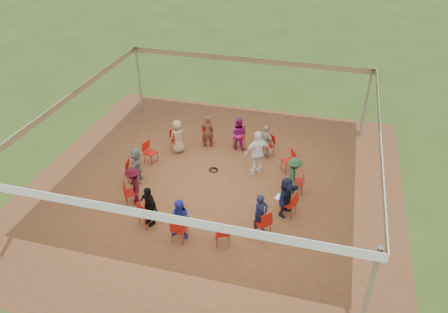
% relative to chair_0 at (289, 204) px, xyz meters
% --- Properties ---
extents(ground, '(80.00, 80.00, 0.00)m').
position_rel_chair_0_xyz_m(ground, '(-2.77, 0.86, -0.45)').
color(ground, '#335019').
rests_on(ground, ground).
extents(dirt_patch, '(13.00, 13.00, 0.00)m').
position_rel_chair_0_xyz_m(dirt_patch, '(-2.77, 0.86, -0.44)').
color(dirt_patch, brown).
rests_on(dirt_patch, ground).
extents(tent, '(10.33, 10.33, 3.00)m').
position_rel_chair_0_xyz_m(tent, '(-2.77, 0.86, 1.92)').
color(tent, '#B2B2B7').
rests_on(tent, ground).
extents(chair_0, '(0.54, 0.53, 0.90)m').
position_rel_chair_0_xyz_m(chair_0, '(0.00, 0.00, 0.00)').
color(chair_0, '#A81209').
rests_on(chair_0, ground).
extents(chair_1, '(0.50, 0.48, 0.90)m').
position_rel_chair_0_xyz_m(chair_1, '(0.10, 1.29, 0.00)').
color(chair_1, '#A81209').
rests_on(chair_1, ground).
extents(chair_2, '(0.60, 0.59, 0.90)m').
position_rel_chair_0_xyz_m(chair_2, '(-0.37, 2.49, 0.00)').
color(chair_2, '#A81209').
rests_on(chair_2, ground).
extents(chair_3, '(0.58, 0.59, 0.90)m').
position_rel_chair_0_xyz_m(chair_3, '(-1.31, 3.37, 0.00)').
color(chair_3, '#A81209').
rests_on(chair_3, ground).
extents(chair_4, '(0.45, 0.47, 0.90)m').
position_rel_chair_0_xyz_m(chair_4, '(-2.54, 3.75, 0.00)').
color(chair_4, '#A81209').
rests_on(chair_4, ground).
extents(chair_5, '(0.55, 0.56, 0.90)m').
position_rel_chair_0_xyz_m(chair_5, '(-3.82, 3.56, 0.00)').
color(chair_5, '#A81209').
rests_on(chair_5, ground).
extents(chair_6, '(0.61, 0.61, 0.90)m').
position_rel_chair_0_xyz_m(chair_6, '(-4.89, 2.84, 0.00)').
color(chair_6, '#A81209').
rests_on(chair_6, ground).
extents(chair_7, '(0.54, 0.53, 0.90)m').
position_rel_chair_0_xyz_m(chair_7, '(-5.54, 1.72, 0.00)').
color(chair_7, '#A81209').
rests_on(chair_7, ground).
extents(chair_8, '(0.50, 0.48, 0.90)m').
position_rel_chair_0_xyz_m(chair_8, '(-5.64, 0.44, 0.00)').
color(chair_8, '#A81209').
rests_on(chair_8, ground).
extents(chair_9, '(0.60, 0.59, 0.90)m').
position_rel_chair_0_xyz_m(chair_9, '(-5.17, -0.77, 0.00)').
color(chair_9, '#A81209').
rests_on(chair_9, ground).
extents(chair_10, '(0.58, 0.59, 0.90)m').
position_rel_chair_0_xyz_m(chair_10, '(-4.22, -1.65, 0.00)').
color(chair_10, '#A81209').
rests_on(chair_10, ground).
extents(chair_11, '(0.45, 0.47, 0.90)m').
position_rel_chair_0_xyz_m(chair_11, '(-2.99, -2.03, 0.00)').
color(chair_11, '#A81209').
rests_on(chair_11, ground).
extents(chair_12, '(0.55, 0.56, 0.90)m').
position_rel_chair_0_xyz_m(chair_12, '(-1.72, -1.84, 0.00)').
color(chair_12, '#A81209').
rests_on(chair_12, ground).
extents(chair_13, '(0.61, 0.61, 0.90)m').
position_rel_chair_0_xyz_m(chair_13, '(-0.65, -1.12, 0.00)').
color(chair_13, '#A81209').
rests_on(chair_13, ground).
extents(person_seated_0, '(0.84, 1.37, 1.38)m').
position_rel_chair_0_xyz_m(person_seated_0, '(-0.11, 0.04, 0.25)').
color(person_seated_0, '#151B3A').
rests_on(person_seated_0, ground).
extents(person_seated_1, '(0.57, 0.95, 1.38)m').
position_rel_chair_0_xyz_m(person_seated_1, '(-0.02, 1.27, 0.25)').
color(person_seated_1, '#214729').
rests_on(person_seated_1, ground).
extents(person_seated_2, '(0.91, 0.77, 1.38)m').
position_rel_chair_0_xyz_m(person_seated_2, '(-1.37, 3.26, 0.25)').
color(person_seated_2, '#A29B8F').
rests_on(person_seated_2, ground).
extents(person_seated_3, '(0.70, 0.44, 1.38)m').
position_rel_chair_0_xyz_m(person_seated_3, '(-2.55, 3.63, 0.25)').
color(person_seated_3, '#8D146D').
rests_on(person_seated_3, ground).
extents(person_seated_4, '(0.59, 0.49, 1.38)m').
position_rel_chair_0_xyz_m(person_seated_4, '(-3.78, 3.45, 0.25)').
color(person_seated_4, '#522E20').
rests_on(person_seated_4, ground).
extents(person_seated_5, '(0.74, 0.75, 1.38)m').
position_rel_chair_0_xyz_m(person_seated_5, '(-4.80, 2.76, 0.25)').
color(person_seated_5, '#9B865C').
rests_on(person_seated_5, ground).
extents(person_seated_6, '(0.66, 1.34, 1.38)m').
position_rel_chair_0_xyz_m(person_seated_6, '(-5.52, 0.45, 0.25)').
color(person_seated_6, slate).
rests_on(person_seated_6, ground).
extents(person_seated_7, '(0.87, 0.99, 1.38)m').
position_rel_chair_0_xyz_m(person_seated_7, '(-5.07, -0.70, 0.25)').
color(person_seated_7, '#3D0815').
rests_on(person_seated_7, ground).
extents(person_seated_8, '(0.91, 0.77, 1.38)m').
position_rel_chair_0_xyz_m(person_seated_8, '(-4.16, -1.54, 0.25)').
color(person_seated_8, black).
rests_on(person_seated_8, ground).
extents(person_seated_9, '(0.70, 0.44, 1.38)m').
position_rel_chair_0_xyz_m(person_seated_9, '(-2.98, -1.91, 0.25)').
color(person_seated_9, '#2932B4').
rests_on(person_seated_9, ground).
extents(person_seated_10, '(0.59, 0.59, 1.38)m').
position_rel_chair_0_xyz_m(person_seated_10, '(-0.74, -1.03, 0.25)').
color(person_seated_10, '#151B3A').
rests_on(person_seated_10, ground).
extents(standing_person, '(1.15, 1.02, 1.76)m').
position_rel_chair_0_xyz_m(standing_person, '(-1.46, 2.07, 0.44)').
color(standing_person, white).
rests_on(standing_person, ground).
extents(cable_coil, '(0.43, 0.43, 0.03)m').
position_rel_chair_0_xyz_m(cable_coil, '(-3.05, 1.82, -0.43)').
color(cable_coil, black).
rests_on(cable_coil, ground).
extents(laptop, '(0.36, 0.40, 0.23)m').
position_rel_chair_0_xyz_m(laptop, '(-0.27, 0.08, 0.21)').
color(laptop, '#B7B7BC').
rests_on(laptop, ground).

